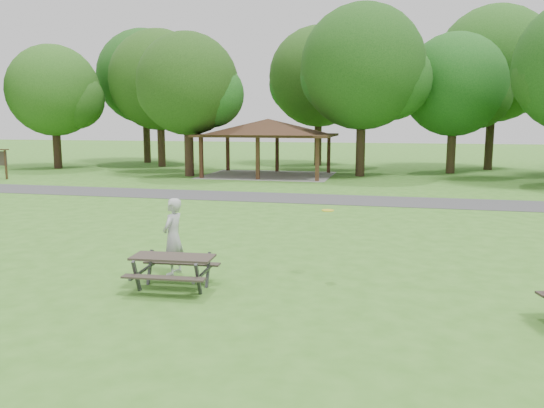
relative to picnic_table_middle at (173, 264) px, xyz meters
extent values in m
plane|color=#3A7621|center=(0.24, 0.02, -0.56)|extent=(160.00, 160.00, 0.00)
cube|color=#3F3F41|center=(0.24, 14.02, -0.55)|extent=(120.00, 3.20, 0.02)
cube|color=#391E14|center=(-7.46, 21.32, 0.74)|extent=(0.22, 0.22, 2.60)
cube|color=#3C1F15|center=(-7.46, 26.72, 0.74)|extent=(0.22, 0.22, 2.60)
cube|color=#3A2315|center=(-3.76, 21.32, 0.74)|extent=(0.22, 0.22, 2.60)
cube|color=#371E14|center=(-3.76, 26.72, 0.74)|extent=(0.22, 0.22, 2.60)
cube|color=#3D2516|center=(-0.06, 21.32, 0.74)|extent=(0.22, 0.22, 2.60)
cube|color=#372014|center=(-0.06, 26.72, 0.74)|extent=(0.22, 0.22, 2.60)
cube|color=#382416|center=(-3.76, 24.02, 2.12)|extent=(8.60, 6.60, 0.16)
pyramid|color=#321F14|center=(-3.76, 24.02, 2.70)|extent=(7.01, 7.01, 1.00)
cube|color=gray|center=(-3.76, 24.02, -0.55)|extent=(8.40, 6.40, 0.03)
cube|color=#372214|center=(-19.16, 18.02, 0.34)|extent=(0.10, 0.10, 1.80)
cylinder|color=black|center=(-20.76, 25.52, 1.10)|extent=(0.60, 0.60, 3.32)
sphere|color=#204E16|center=(-20.76, 25.52, 5.31)|extent=(6.80, 6.80, 6.80)
sphere|color=#1C4614|center=(-19.23, 25.82, 4.63)|extent=(4.42, 4.42, 4.42)
sphere|color=#164E16|center=(-22.12, 25.32, 4.80)|extent=(4.08, 4.08, 4.08)
cylinder|color=#321F16|center=(-13.76, 29.02, 1.36)|extent=(0.60, 0.60, 3.85)
sphere|color=#1C4213|center=(-13.76, 29.02, 6.21)|extent=(7.80, 7.80, 7.80)
sphere|color=#154C16|center=(-12.00, 29.32, 5.43)|extent=(5.07, 5.07, 5.07)
sphere|color=#1D4714|center=(-15.32, 28.82, 5.63)|extent=(4.68, 4.68, 4.68)
cylinder|color=#321F16|center=(-8.76, 22.52, 1.19)|extent=(0.60, 0.60, 3.50)
sphere|color=#1B3F12|center=(-8.76, 22.52, 5.41)|extent=(6.60, 6.60, 6.60)
sphere|color=#164F17|center=(-7.27, 22.82, 4.75)|extent=(4.29, 4.29, 4.29)
sphere|color=#204A15|center=(-10.08, 22.32, 4.92)|extent=(3.96, 3.96, 3.96)
cylinder|color=black|center=(2.24, 25.02, 1.45)|extent=(0.60, 0.60, 4.02)
sphere|color=#174213|center=(2.24, 25.02, 6.46)|extent=(8.00, 8.00, 8.00)
sphere|color=#174814|center=(4.04, 25.32, 5.66)|extent=(5.20, 5.20, 5.20)
sphere|color=#154B16|center=(0.64, 24.82, 5.86)|extent=(4.80, 4.80, 4.80)
cylinder|color=#322416|center=(8.24, 28.52, 1.15)|extent=(0.60, 0.60, 3.43)
sphere|color=#154B16|center=(8.24, 28.52, 5.49)|extent=(7.00, 7.00, 7.00)
sphere|color=#173F12|center=(9.82, 28.82, 4.79)|extent=(4.55, 4.55, 4.55)
sphere|color=#144112|center=(6.84, 28.32, 4.97)|extent=(4.20, 4.20, 4.20)
cylinder|color=black|center=(-16.76, 32.52, 1.63)|extent=(0.60, 0.60, 4.38)
sphere|color=#144313|center=(-16.76, 32.52, 6.81)|extent=(8.00, 8.00, 8.00)
sphere|color=#183F12|center=(-14.96, 32.82, 6.01)|extent=(5.20, 5.20, 5.20)
sphere|color=#184313|center=(-18.36, 32.32, 6.21)|extent=(4.80, 4.80, 4.80)
cylinder|color=#312115|center=(-1.76, 33.02, 1.50)|extent=(0.60, 0.60, 4.13)
sphere|color=#1B4213|center=(-1.76, 33.02, 6.57)|extent=(8.00, 8.00, 8.00)
sphere|color=#184012|center=(0.04, 33.32, 5.77)|extent=(5.20, 5.20, 5.20)
sphere|color=#174E16|center=(-3.36, 32.82, 5.97)|extent=(4.80, 4.80, 4.80)
cylinder|color=black|center=(11.24, 32.02, 1.71)|extent=(0.60, 0.60, 4.55)
sphere|color=#1C4C15|center=(11.24, 32.02, 7.14)|extent=(8.40, 8.40, 8.40)
sphere|color=#134514|center=(13.13, 32.32, 6.30)|extent=(5.46, 5.46, 5.46)
sphere|color=#174012|center=(9.56, 31.82, 6.51)|extent=(5.04, 5.04, 5.04)
cube|color=#312923|center=(0.00, 0.00, 0.15)|extent=(1.80, 0.82, 0.05)
cube|color=#2E2721|center=(0.04, -0.58, -0.14)|extent=(1.77, 0.37, 0.04)
cube|color=#2E2721|center=(-0.04, 0.58, -0.14)|extent=(1.77, 0.37, 0.04)
cube|color=#3E3E41|center=(-0.65, -0.41, -0.20)|extent=(0.08, 0.37, 0.76)
cube|color=#444346|center=(-0.70, 0.32, -0.20)|extent=(0.08, 0.37, 0.76)
cube|color=#3D3D3F|center=(-0.67, -0.05, -0.18)|extent=(0.16, 1.43, 0.05)
cube|color=#38383A|center=(0.70, -0.32, -0.20)|extent=(0.08, 0.37, 0.76)
cube|color=#434346|center=(0.65, 0.41, -0.20)|extent=(0.08, 0.37, 0.76)
cube|color=#3E3F41|center=(0.67, 0.05, -0.18)|extent=(0.16, 1.43, 0.05)
cylinder|color=yellow|center=(3.13, 1.57, 1.03)|extent=(0.32, 0.32, 0.02)
imported|color=#ACACAE|center=(-0.45, 1.05, 0.35)|extent=(0.50, 0.71, 1.83)
camera|label=1|loc=(4.63, -10.27, 3.04)|focal=35.00mm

